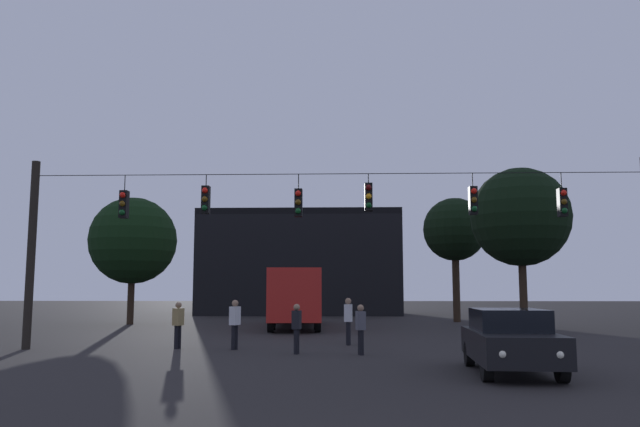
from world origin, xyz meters
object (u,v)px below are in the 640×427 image
at_px(pedestrian_crossing_left, 235,321).
at_px(tree_behind_building, 133,241).
at_px(car_near_right, 510,340).
at_px(pedestrian_near_bus, 178,322).
at_px(pedestrian_crossing_center, 361,327).
at_px(tree_left_silhouette, 520,217).
at_px(pedestrian_crossing_right, 348,318).
at_px(pedestrian_trailing, 297,326).
at_px(tree_right_far, 455,230).
at_px(city_bus, 295,292).

distance_m(pedestrian_crossing_left, tree_behind_building, 18.03).
relative_size(car_near_right, pedestrian_near_bus, 2.82).
bearing_deg(pedestrian_crossing_center, tree_left_silhouette, 55.59).
bearing_deg(pedestrian_crossing_center, pedestrian_near_bus, 163.23).
xyz_separation_m(car_near_right, pedestrian_crossing_right, (-3.78, 7.64, 0.16)).
bearing_deg(tree_left_silhouette, car_near_right, -107.17).
xyz_separation_m(pedestrian_crossing_left, tree_behind_building, (-8.70, 15.29, 3.94)).
relative_size(car_near_right, tree_left_silhouette, 0.54).
relative_size(pedestrian_crossing_right, tree_left_silhouette, 0.20).
bearing_deg(pedestrian_near_bus, car_near_right, -32.18).
relative_size(pedestrian_trailing, tree_right_far, 0.20).
xyz_separation_m(pedestrian_crossing_right, tree_right_far, (7.00, 16.81, 4.81)).
xyz_separation_m(city_bus, pedestrian_crossing_left, (-1.11, -12.81, -0.94)).
height_order(pedestrian_near_bus, tree_right_far, tree_right_far).
distance_m(car_near_right, pedestrian_near_bus, 11.35).
bearing_deg(car_near_right, city_bus, 109.30).
height_order(pedestrian_crossing_left, pedestrian_crossing_right, pedestrian_crossing_right).
distance_m(pedestrian_crossing_left, pedestrian_crossing_right, 4.27).
distance_m(city_bus, pedestrian_trailing, 14.23).
distance_m(pedestrian_crossing_center, pedestrian_trailing, 2.01).
xyz_separation_m(city_bus, pedestrian_crossing_right, (2.71, -10.91, -0.91)).
distance_m(city_bus, pedestrian_near_bus, 12.92).
xyz_separation_m(pedestrian_trailing, tree_behind_building, (-10.87, 16.64, 4.01)).
height_order(city_bus, tree_behind_building, tree_behind_building).
xyz_separation_m(car_near_right, pedestrian_trailing, (-5.44, 4.39, 0.07)).
xyz_separation_m(car_near_right, pedestrian_crossing_center, (-3.44, 4.19, 0.06)).
bearing_deg(tree_right_far, city_bus, -148.73).
xyz_separation_m(pedestrian_crossing_left, pedestrian_crossing_right, (3.82, 1.90, 0.03)).
bearing_deg(car_near_right, tree_left_silhouette, 72.83).
bearing_deg(city_bus, tree_left_silhouette, -8.61).
bearing_deg(pedestrian_crossing_center, pedestrian_crossing_right, 95.65).
bearing_deg(city_bus, pedestrian_trailing, -85.72).
xyz_separation_m(city_bus, tree_right_far, (9.71, 5.90, 3.90)).
distance_m(pedestrian_crossing_center, tree_behind_building, 21.57).
height_order(car_near_right, tree_left_silhouette, tree_left_silhouette).
relative_size(pedestrian_crossing_center, tree_right_far, 0.20).
distance_m(pedestrian_crossing_left, pedestrian_near_bus, 2.02).
relative_size(pedestrian_near_bus, tree_right_far, 0.20).
xyz_separation_m(car_near_right, tree_right_far, (3.22, 24.45, 4.97)).
height_order(pedestrian_crossing_left, tree_behind_building, tree_behind_building).
bearing_deg(pedestrian_crossing_right, tree_left_silhouette, 45.55).
distance_m(city_bus, pedestrian_crossing_right, 11.28).
bearing_deg(tree_right_far, pedestrian_trailing, -113.34).
height_order(car_near_right, tree_right_far, tree_right_far).
distance_m(pedestrian_crossing_right, tree_left_silhouette, 13.65).
height_order(tree_left_silhouette, tree_right_far, tree_left_silhouette).
distance_m(car_near_right, tree_left_silhouette, 18.23).
height_order(city_bus, pedestrian_crossing_center, city_bus).
xyz_separation_m(car_near_right, pedestrian_crossing_left, (-7.61, 5.74, 0.13)).
distance_m(pedestrian_crossing_left, pedestrian_crossing_center, 4.45).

